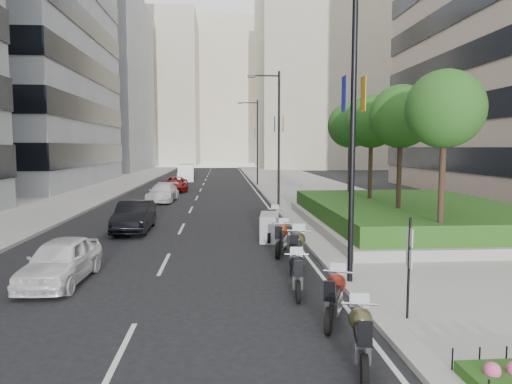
{
  "coord_description": "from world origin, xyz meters",
  "views": [
    {
      "loc": [
        0.55,
        -11.91,
        4.09
      ],
      "look_at": [
        2.14,
        9.28,
        2.0
      ],
      "focal_mm": 32.0,
      "sensor_mm": 36.0,
      "label": 1
    }
  ],
  "objects": [
    {
      "name": "car_c",
      "position": [
        -3.91,
        22.76,
        0.68
      ],
      "size": [
        2.23,
        4.79,
        1.35
      ],
      "primitive_type": "imported",
      "rotation": [
        0.0,
        0.0,
        -0.07
      ],
      "color": "silver",
      "rests_on": "ground"
    },
    {
      "name": "lamp_post_1",
      "position": [
        4.14,
        18.0,
        5.07
      ],
      "size": [
        2.34,
        0.45,
        9.0
      ],
      "color": "black",
      "rests_on": "ground"
    },
    {
      "name": "car_d",
      "position": [
        -3.78,
        31.1,
        0.67
      ],
      "size": [
        2.48,
        4.91,
        1.33
      ],
      "primitive_type": "imported",
      "rotation": [
        0.0,
        0.0,
        0.06
      ],
      "color": "maroon",
      "rests_on": "ground"
    },
    {
      "name": "motorcycle_4",
      "position": [
        2.83,
        5.25,
        0.59
      ],
      "size": [
        0.89,
        2.16,
        1.1
      ],
      "rotation": [
        0.0,
        0.0,
        1.28
      ],
      "color": "black",
      "rests_on": "ground"
    },
    {
      "name": "motorcycle_3",
      "position": [
        3.05,
        3.01,
        0.65
      ],
      "size": [
        0.96,
        2.4,
        1.22
      ],
      "rotation": [
        0.0,
        0.0,
        1.3
      ],
      "color": "black",
      "rests_on": "ground"
    },
    {
      "name": "building_cream_centre",
      "position": [
        2.0,
        120.0,
        19.0
      ],
      "size": [
        30.0,
        24.0,
        38.0
      ],
      "primitive_type": "cube",
      "color": "#B7AD93",
      "rests_on": "ground"
    },
    {
      "name": "building_cream_left",
      "position": [
        -18.0,
        100.0,
        17.0
      ],
      "size": [
        26.0,
        24.0,
        34.0
      ],
      "primitive_type": "cube",
      "color": "#B7AD93",
      "rests_on": "ground"
    },
    {
      "name": "car_a",
      "position": [
        -4.33,
        2.0,
        0.68
      ],
      "size": [
        1.74,
        4.02,
        1.35
      ],
      "primitive_type": "imported",
      "rotation": [
        0.0,
        0.0,
        -0.04
      ],
      "color": "white",
      "rests_on": "ground"
    },
    {
      "name": "parking_sign",
      "position": [
        4.8,
        -2.0,
        1.46
      ],
      "size": [
        0.06,
        0.32,
        2.5
      ],
      "color": "black",
      "rests_on": "ground"
    },
    {
      "name": "motorcycle_2",
      "position": [
        2.63,
        0.42,
        0.55
      ],
      "size": [
        0.69,
        2.07,
        1.03
      ],
      "rotation": [
        0.0,
        0.0,
        1.45
      ],
      "color": "black",
      "rests_on": "ground"
    },
    {
      "name": "tree_2",
      "position": [
        8.5,
        12.0,
        5.42
      ],
      "size": [
        2.8,
        2.8,
        6.3
      ],
      "color": "#332319",
      "rests_on": "planter"
    },
    {
      "name": "tree_0",
      "position": [
        8.5,
        4.0,
        5.42
      ],
      "size": [
        2.8,
        2.8,
        6.3
      ],
      "color": "#332319",
      "rests_on": "planter"
    },
    {
      "name": "car_b",
      "position": [
        -3.73,
        10.52,
        0.73
      ],
      "size": [
        1.59,
        4.46,
        1.46
      ],
      "primitive_type": "imported",
      "rotation": [
        0.0,
        0.0,
        0.01
      ],
      "color": "black",
      "rests_on": "ground"
    },
    {
      "name": "motorcycle_0",
      "position": [
        3.11,
        -3.9,
        0.56
      ],
      "size": [
        0.76,
        2.09,
        1.05
      ],
      "rotation": [
        0.0,
        0.0,
        1.35
      ],
      "color": "black",
      "rests_on": "ground"
    },
    {
      "name": "lamp_post_0",
      "position": [
        4.14,
        1.0,
        5.07
      ],
      "size": [
        2.34,
        0.45,
        9.0
      ],
      "color": "black",
      "rests_on": "ground"
    },
    {
      "name": "lane_edge",
      "position": [
        3.7,
        30.0,
        0.01
      ],
      "size": [
        0.12,
        100.0,
        0.01
      ],
      "primitive_type": "cube",
      "color": "silver",
      "rests_on": "ground"
    },
    {
      "name": "motorcycle_5",
      "position": [
        2.62,
        7.75,
        0.59
      ],
      "size": [
        1.03,
        2.05,
        1.18
      ],
      "rotation": [
        0.0,
        0.0,
        1.44
      ],
      "color": "black",
      "rests_on": "ground"
    },
    {
      "name": "hedge",
      "position": [
        10.0,
        10.0,
        0.95
      ],
      "size": [
        9.4,
        13.4,
        0.8
      ],
      "primitive_type": "cube",
      "color": "#285117",
      "rests_on": "planter"
    },
    {
      "name": "sidewalk_left",
      "position": [
        -12.0,
        30.0,
        0.07
      ],
      "size": [
        8.0,
        100.0,
        0.15
      ],
      "primitive_type": "cube",
      "color": "#9E9B93",
      "rests_on": "ground"
    },
    {
      "name": "delivery_van",
      "position": [
        -3.82,
        44.27,
        0.94
      ],
      "size": [
        2.06,
        4.87,
        2.01
      ],
      "rotation": [
        0.0,
        0.0,
        0.05
      ],
      "color": "#B1B2B3",
      "rests_on": "ground"
    },
    {
      "name": "lamp_post_2",
      "position": [
        4.14,
        36.0,
        5.07
      ],
      "size": [
        2.34,
        0.45,
        9.0
      ],
      "color": "black",
      "rests_on": "ground"
    },
    {
      "name": "lane_centre",
      "position": [
        -1.5,
        30.0,
        0.01
      ],
      "size": [
        0.12,
        100.0,
        0.01
      ],
      "primitive_type": "cube",
      "color": "silver",
      "rests_on": "ground"
    },
    {
      "name": "building_cream_right",
      "position": [
        22.0,
        80.0,
        18.0
      ],
      "size": [
        28.0,
        24.0,
        36.0
      ],
      "primitive_type": "cube",
      "color": "#B7AD93",
      "rests_on": "ground"
    },
    {
      "name": "building_grey_far",
      "position": [
        -24.0,
        70.0,
        15.0
      ],
      "size": [
        22.0,
        26.0,
        30.0
      ],
      "primitive_type": "cube",
      "color": "gray",
      "rests_on": "ground"
    },
    {
      "name": "ground",
      "position": [
        0.0,
        0.0,
        0.0
      ],
      "size": [
        160.0,
        160.0,
        0.0
      ],
      "primitive_type": "plane",
      "color": "black",
      "rests_on": "ground"
    },
    {
      "name": "motorcycle_6",
      "position": [
        3.02,
        9.85,
        0.57
      ],
      "size": [
        0.87,
        2.1,
        1.07
      ],
      "rotation": [
        0.0,
        0.0,
        1.28
      ],
      "color": "black",
      "rests_on": "ground"
    },
    {
      "name": "motorcycle_1",
      "position": [
        3.18,
        -1.65,
        0.58
      ],
      "size": [
        1.02,
        2.04,
        1.08
      ],
      "rotation": [
        0.0,
        0.0,
        1.17
      ],
      "color": "black",
      "rests_on": "ground"
    },
    {
      "name": "sidewalk_right",
      "position": [
        9.0,
        30.0,
        0.07
      ],
      "size": [
        10.0,
        100.0,
        0.15
      ],
      "primitive_type": "cube",
      "color": "#9E9B93",
      "rests_on": "ground"
    },
    {
      "name": "planter",
      "position": [
        10.0,
        10.0,
        0.35
      ],
      "size": [
        10.0,
        14.0,
        0.4
      ],
      "primitive_type": "cube",
      "color": "#9E9A93",
      "rests_on": "sidewalk_right"
    },
    {
      "name": "tree_3",
      "position": [
        8.5,
        16.0,
        5.42
      ],
      "size": [
        2.8,
        2.8,
        6.3
      ],
      "color": "#332319",
      "rests_on": "planter"
    },
    {
      "name": "tree_1",
      "position": [
        8.5,
        8.0,
        5.42
      ],
      "size": [
        2.8,
        2.8,
        6.3
      ],
      "color": "#332319",
      "rests_on": "planter"
    }
  ]
}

